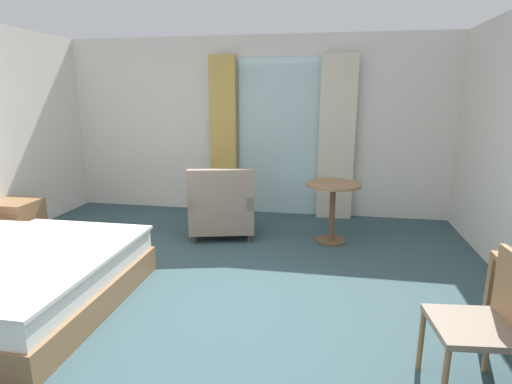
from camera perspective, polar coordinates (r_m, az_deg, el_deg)
ground at (r=3.64m, az=-9.37°, el=-16.89°), size 6.35×6.79×0.10m
wall_back at (r=6.20m, az=-0.18°, el=9.17°), size 5.95×0.12×2.61m
balcony_glass_door at (r=6.08m, az=3.34°, el=7.57°), size 1.22×0.02×2.30m
curtain_panel_left at (r=6.13m, az=-4.59°, el=7.76°), size 0.39×0.10×2.33m
curtain_panel_right at (r=5.94m, az=11.29°, el=7.35°), size 0.51×0.10×2.33m
nightstand at (r=5.74m, az=-30.63°, el=-3.68°), size 0.50×0.47×0.54m
desk_chair at (r=2.84m, az=29.91°, el=-15.17°), size 0.51×0.49×0.90m
armchair_by_window at (r=5.18m, az=-4.86°, el=-2.45°), size 0.94×0.86×0.92m
round_cafe_table at (r=5.01m, az=10.74°, el=-0.95°), size 0.66×0.66×0.74m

